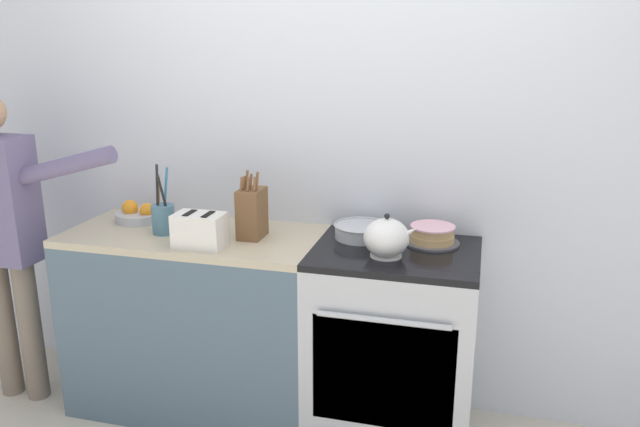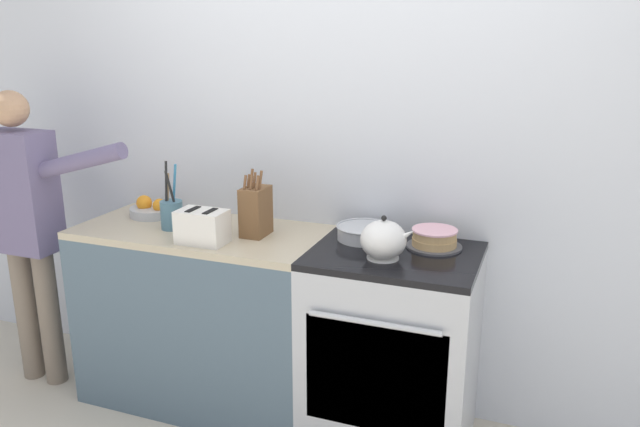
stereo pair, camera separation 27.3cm
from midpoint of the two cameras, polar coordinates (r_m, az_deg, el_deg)
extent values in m
cube|color=silver|center=(3.00, 5.53, 5.80)|extent=(8.00, 0.04, 2.60)
cube|color=#4C6070|center=(3.23, -8.08, -9.54)|extent=(1.22, 0.59, 0.89)
cube|color=#BCAD8E|center=(3.07, -8.41, -1.75)|extent=(1.22, 0.59, 0.03)
cube|color=#B7BABF|center=(2.93, 9.27, -12.38)|extent=(0.73, 0.59, 0.89)
cube|color=black|center=(2.67, 7.99, -14.74)|extent=(0.60, 0.01, 0.49)
cylinder|color=#B7BABF|center=(2.53, 8.08, -9.96)|extent=(0.55, 0.02, 0.02)
cube|color=black|center=(2.74, 9.70, -3.89)|extent=(0.73, 0.59, 0.03)
cylinder|color=#4C4C51|center=(2.84, 13.12, -2.99)|extent=(0.25, 0.25, 0.01)
cylinder|color=tan|center=(2.83, 13.15, -2.57)|extent=(0.20, 0.20, 0.03)
cylinder|color=tan|center=(2.82, 13.19, -1.92)|extent=(0.19, 0.19, 0.03)
cylinder|color=#EFB2C1|center=(2.81, 13.22, -1.52)|extent=(0.20, 0.20, 0.01)
cylinder|color=white|center=(2.66, 8.71, -4.05)|extent=(0.14, 0.14, 0.01)
ellipsoid|color=white|center=(2.63, 8.78, -2.44)|extent=(0.19, 0.19, 0.17)
cone|color=white|center=(2.61, 10.79, -2.04)|extent=(0.10, 0.04, 0.09)
sphere|color=black|center=(2.61, 8.87, -0.46)|extent=(0.02, 0.02, 0.02)
cylinder|color=#B7BABF|center=(2.88, 6.76, -1.83)|extent=(0.25, 0.25, 0.06)
torus|color=#B7BABF|center=(2.87, 6.78, -1.20)|extent=(0.26, 0.26, 0.01)
cube|color=brown|center=(2.91, -3.23, 0.15)|extent=(0.11, 0.16, 0.23)
cylinder|color=brown|center=(2.85, -4.16, 2.85)|extent=(0.01, 0.03, 0.07)
cylinder|color=brown|center=(2.84, -3.58, 2.80)|extent=(0.01, 0.03, 0.07)
cylinder|color=brown|center=(2.82, -3.00, 2.78)|extent=(0.01, 0.03, 0.07)
cylinder|color=brown|center=(2.88, -3.87, 2.96)|extent=(0.01, 0.03, 0.06)
cylinder|color=brown|center=(2.87, -3.31, 3.03)|extent=(0.01, 0.04, 0.07)
cylinder|color=brown|center=(2.85, -2.74, 3.07)|extent=(0.01, 0.04, 0.08)
cylinder|color=brown|center=(2.91, -3.61, 3.28)|extent=(0.01, 0.04, 0.08)
cylinder|color=#477084|center=(3.07, -10.95, -0.16)|extent=(0.11, 0.11, 0.14)
cylinder|color=teal|center=(3.05, -10.74, 2.01)|extent=(0.06, 0.03, 0.27)
cylinder|color=#A37A51|center=(3.06, -11.31, 1.54)|extent=(0.02, 0.04, 0.22)
cylinder|color=black|center=(3.05, -11.42, 2.05)|extent=(0.01, 0.04, 0.28)
cylinder|color=black|center=(3.02, -10.88, 1.61)|extent=(0.04, 0.05, 0.24)
cylinder|color=#B7BABF|center=(3.33, -12.74, 0.16)|extent=(0.24, 0.24, 0.05)
sphere|color=orange|center=(3.27, -12.16, 0.69)|extent=(0.07, 0.07, 0.07)
sphere|color=orange|center=(3.33, -13.55, 0.91)|extent=(0.08, 0.08, 0.08)
cube|color=silver|center=(2.83, -8.02, -1.25)|extent=(0.22, 0.14, 0.15)
cube|color=black|center=(2.83, -8.86, 0.36)|extent=(0.03, 0.10, 0.00)
cube|color=black|center=(2.79, -7.28, 0.19)|extent=(0.03, 0.10, 0.00)
cube|color=black|center=(2.88, -10.11, -0.42)|extent=(0.02, 0.02, 0.01)
cylinder|color=#7A6B5B|center=(3.72, -23.37, -8.40)|extent=(0.11, 0.11, 0.75)
cylinder|color=#7A6B5B|center=(3.61, -21.51, -8.89)|extent=(0.11, 0.11, 0.75)
cube|color=slate|center=(3.45, -23.65, 1.80)|extent=(0.34, 0.20, 0.62)
cylinder|color=slate|center=(3.15, -18.84, 4.53)|extent=(0.53, 0.08, 0.21)
sphere|color=tan|center=(3.38, -24.45, 8.71)|extent=(0.18, 0.18, 0.18)
camera|label=1|loc=(0.14, -87.15, 0.81)|focal=35.00mm
camera|label=2|loc=(0.14, 92.85, -0.81)|focal=35.00mm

